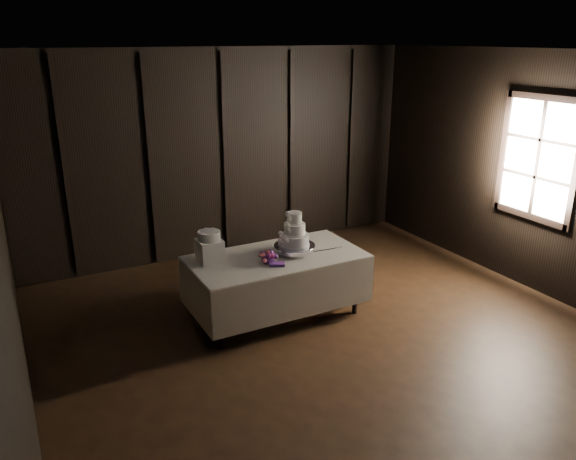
{
  "coord_description": "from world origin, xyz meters",
  "views": [
    {
      "loc": [
        -2.95,
        -4.1,
        3.14
      ],
      "look_at": [
        -0.15,
        1.22,
        1.05
      ],
      "focal_mm": 35.0,
      "sensor_mm": 36.0,
      "label": 1
    }
  ],
  "objects": [
    {
      "name": "box_pedestal",
      "position": [
        -1.02,
        1.43,
        0.89
      ],
      "size": [
        0.26,
        0.26,
        0.25
      ],
      "primitive_type": "cube",
      "rotation": [
        0.0,
        0.0,
        0.01
      ],
      "color": "white",
      "rests_on": "display_table"
    },
    {
      "name": "display_table",
      "position": [
        -0.3,
        1.22,
        0.42
      ],
      "size": [
        1.99,
        1.05,
        0.76
      ],
      "rotation": [
        0.0,
        0.0,
        0.0
      ],
      "color": "beige",
      "rests_on": "ground"
    },
    {
      "name": "cake_knife",
      "position": [
        0.27,
        1.11,
        0.77
      ],
      "size": [
        0.37,
        0.06,
        0.01
      ],
      "primitive_type": "cube",
      "rotation": [
        0.0,
        0.0,
        -0.09
      ],
      "color": "silver",
      "rests_on": "display_table"
    },
    {
      "name": "room",
      "position": [
        0.0,
        0.0,
        1.5
      ],
      "size": [
        6.08,
        7.08,
        3.08
      ],
      "color": "black",
      "rests_on": "ground"
    },
    {
      "name": "small_cake",
      "position": [
        -1.02,
        1.43,
        1.06
      ],
      "size": [
        0.27,
        0.27,
        0.1
      ],
      "primitive_type": "cylinder",
      "rotation": [
        0.0,
        0.0,
        0.07
      ],
      "color": "white",
      "rests_on": "box_pedestal"
    },
    {
      "name": "wedding_cake",
      "position": [
        -0.09,
        1.21,
        1.01
      ],
      "size": [
        0.37,
        0.33,
        0.4
      ],
      "rotation": [
        0.0,
        0.0,
        0.17
      ],
      "color": "white",
      "rests_on": "cake_stand"
    },
    {
      "name": "cake_stand",
      "position": [
        -0.06,
        1.22,
        0.81
      ],
      "size": [
        0.64,
        0.64,
        0.09
      ],
      "primitive_type": "cylinder",
      "rotation": [
        0.0,
        0.0,
        0.4
      ],
      "color": "silver",
      "rests_on": "display_table"
    },
    {
      "name": "bouquet",
      "position": [
        -0.47,
        1.09,
        0.82
      ],
      "size": [
        0.41,
        0.46,
        0.18
      ],
      "primitive_type": null,
      "rotation": [
        0.0,
        0.0,
        -0.45
      ],
      "color": "#D65264",
      "rests_on": "display_table"
    },
    {
      "name": "window",
      "position": [
        2.97,
        0.5,
        1.7
      ],
      "size": [
        0.06,
        1.16,
        1.56
      ],
      "primitive_type": "cube",
      "color": "black",
      "rests_on": "room"
    }
  ]
}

